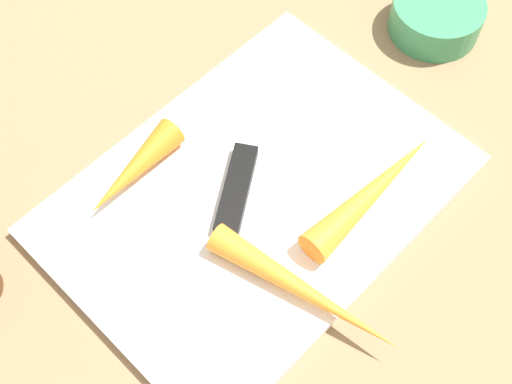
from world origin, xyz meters
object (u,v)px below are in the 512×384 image
at_px(cutting_board, 256,195).
at_px(carrot_shortest, 133,170).
at_px(knife, 240,177).
at_px(small_bowl, 436,16).
at_px(carrot_medium, 373,191).
at_px(carrot_longest, 304,291).

relative_size(cutting_board, carrot_shortest, 3.30).
xyz_separation_m(cutting_board, knife, (0.00, -0.02, 0.01)).
bearing_deg(small_bowl, carrot_medium, 22.69).
bearing_deg(cutting_board, knife, -84.69).
relative_size(carrot_medium, small_bowl, 1.69).
relative_size(carrot_shortest, small_bowl, 1.14).
bearing_deg(knife, carrot_longest, -142.76).
height_order(carrot_longest, carrot_shortest, carrot_shortest).
bearing_deg(small_bowl, carrot_longest, 18.39).
height_order(knife, carrot_medium, carrot_medium).
relative_size(cutting_board, carrot_medium, 2.22).
relative_size(carrot_longest, carrot_shortest, 1.62).
bearing_deg(small_bowl, knife, -1.88).
height_order(cutting_board, carrot_shortest, carrot_shortest).
relative_size(cutting_board, carrot_longest, 2.03).
xyz_separation_m(carrot_longest, carrot_medium, (-0.11, -0.02, 0.00)).
relative_size(knife, carrot_longest, 1.01).
bearing_deg(carrot_shortest, small_bowl, 160.10).
bearing_deg(carrot_longest, cutting_board, 144.88).
xyz_separation_m(cutting_board, carrot_shortest, (0.07, -0.09, 0.02)).
xyz_separation_m(cutting_board, small_bowl, (-0.28, -0.01, 0.01)).
distance_m(carrot_longest, carrot_shortest, 0.19).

